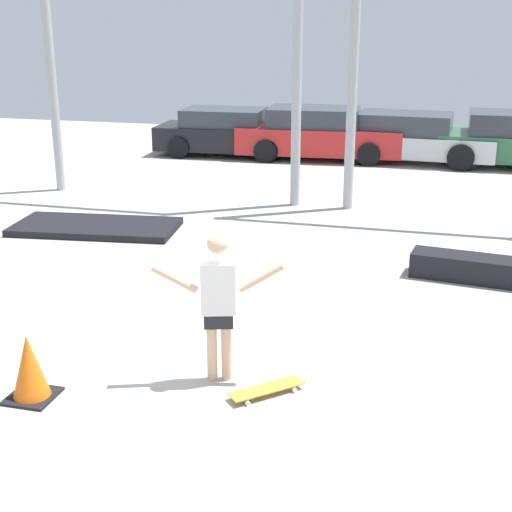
% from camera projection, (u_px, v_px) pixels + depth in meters
% --- Properties ---
extents(ground_plane, '(36.00, 36.00, 0.00)m').
position_uv_depth(ground_plane, '(211.00, 363.00, 8.20)').
color(ground_plane, '#B2ADA3').
extents(skateboarder, '(1.37, 0.49, 1.67)m').
position_uv_depth(skateboarder, '(218.00, 299.00, 7.56)').
color(skateboarder, '#DBAD89').
rests_on(skateboarder, ground_plane).
extents(skateboard, '(0.75, 0.72, 0.08)m').
position_uv_depth(skateboard, '(267.00, 389.00, 7.51)').
color(skateboard, gold).
rests_on(skateboard, ground_plane).
extents(grind_box, '(2.29, 0.81, 0.38)m').
position_uv_depth(grind_box, '(487.00, 270.00, 10.68)').
color(grind_box, black).
rests_on(grind_box, ground_plane).
extents(manual_pad, '(3.16, 1.72, 0.13)m').
position_uv_depth(manual_pad, '(96.00, 227.00, 13.33)').
color(manual_pad, black).
rests_on(manual_pad, ground_plane).
extents(canopy_support_left, '(5.71, 0.20, 6.67)m').
position_uv_depth(canopy_support_left, '(166.00, 6.00, 14.56)').
color(canopy_support_left, '#A5A8AD').
rests_on(canopy_support_left, ground_plane).
extents(canopy_support_right, '(5.71, 0.20, 6.67)m').
position_uv_depth(canopy_support_right, '(507.00, 4.00, 12.96)').
color(canopy_support_right, '#A5A8AD').
rests_on(canopy_support_right, ground_plane).
extents(parked_car_black, '(4.22, 2.03, 1.32)m').
position_uv_depth(parked_car_black, '(229.00, 133.00, 20.53)').
color(parked_car_black, black).
rests_on(parked_car_black, ground_plane).
extents(parked_car_red, '(4.66, 2.26, 1.41)m').
position_uv_depth(parked_car_red, '(318.00, 134.00, 20.01)').
color(parked_car_red, red).
rests_on(parked_car_red, ground_plane).
extents(parked_car_silver, '(4.62, 2.13, 1.33)m').
position_uv_depth(parked_car_silver, '(408.00, 138.00, 19.53)').
color(parked_car_silver, '#B7BABF').
rests_on(parked_car_silver, ground_plane).
extents(traffic_cone, '(0.48, 0.48, 0.71)m').
position_uv_depth(traffic_cone, '(29.00, 368.00, 7.36)').
color(traffic_cone, black).
rests_on(traffic_cone, ground_plane).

